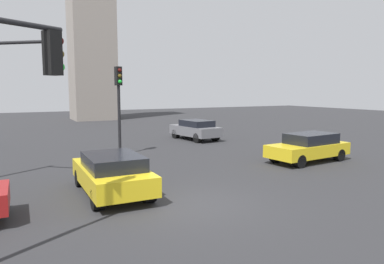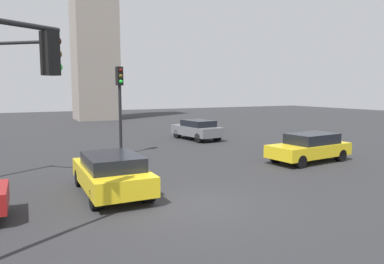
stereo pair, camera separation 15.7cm
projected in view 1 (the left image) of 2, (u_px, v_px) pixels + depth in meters
ground_plane at (195, 205)px, 11.10m from camera, size 106.65×106.65×0.00m
traffic_light_0 at (7, 79)px, 12.99m from camera, size 3.06×2.64×5.56m
traffic_light_1 at (119, 94)px, 19.19m from camera, size 0.36×0.48×4.79m
car_0 at (112, 173)px, 12.15m from camera, size 2.02×4.37×1.40m
car_2 at (309, 147)px, 17.72m from camera, size 4.49×2.20×1.41m
car_3 at (195, 129)px, 25.55m from camera, size 2.29×4.30×1.42m
skyline_tower at (91, 20)px, 42.01m from camera, size 4.89×4.89×23.52m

